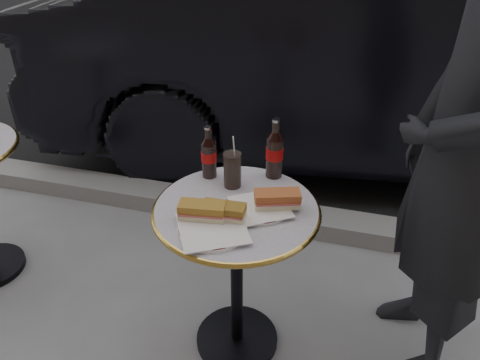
% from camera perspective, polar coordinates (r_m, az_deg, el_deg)
% --- Properties ---
extents(ground, '(80.00, 80.00, 0.00)m').
position_cam_1_polar(ground, '(2.22, -0.36, -18.97)').
color(ground, gray).
rests_on(ground, ground).
extents(asphalt_road, '(40.00, 8.00, 0.00)m').
position_cam_1_polar(asphalt_road, '(6.59, 11.96, 16.06)').
color(asphalt_road, black).
rests_on(asphalt_road, ground).
extents(curb, '(40.00, 0.20, 0.12)m').
position_cam_1_polar(curb, '(2.83, 4.58, -4.50)').
color(curb, gray).
rests_on(curb, ground).
extents(bistro_table, '(0.62, 0.62, 0.73)m').
position_cam_1_polar(bistro_table, '(1.95, -0.40, -12.16)').
color(bistro_table, '#BAB2C4').
rests_on(bistro_table, ground).
extents(plate_left, '(0.30, 0.30, 0.01)m').
position_cam_1_polar(plate_left, '(1.60, -3.38, -6.09)').
color(plate_left, white).
rests_on(plate_left, bistro_table).
extents(plate_right, '(0.27, 0.27, 0.01)m').
position_cam_1_polar(plate_right, '(1.70, 2.47, -3.49)').
color(plate_right, silver).
rests_on(plate_right, bistro_table).
extents(sandwich_left_a, '(0.17, 0.10, 0.06)m').
position_cam_1_polar(sandwich_left_a, '(1.63, -4.64, -3.83)').
color(sandwich_left_a, '#A47229').
rests_on(sandwich_left_a, plate_left).
extents(sandwich_left_b, '(0.15, 0.08, 0.05)m').
position_cam_1_polar(sandwich_left_b, '(1.63, -1.99, -3.89)').
color(sandwich_left_b, olive).
rests_on(sandwich_left_b, plate_left).
extents(sandwich_right, '(0.18, 0.13, 0.06)m').
position_cam_1_polar(sandwich_right, '(1.69, 4.56, -2.41)').
color(sandwich_right, '#B2582D').
rests_on(sandwich_right, plate_right).
extents(cola_bottle_left, '(0.06, 0.06, 0.22)m').
position_cam_1_polar(cola_bottle_left, '(1.85, -3.84, 3.44)').
color(cola_bottle_left, black).
rests_on(cola_bottle_left, bistro_table).
extents(cola_bottle_right, '(0.07, 0.07, 0.25)m').
position_cam_1_polar(cola_bottle_right, '(1.85, 4.26, 3.89)').
color(cola_bottle_right, black).
rests_on(cola_bottle_right, bistro_table).
extents(cola_glass, '(0.08, 0.08, 0.14)m').
position_cam_1_polar(cola_glass, '(1.80, -0.94, 1.26)').
color(cola_glass, black).
rests_on(cola_glass, bistro_table).
extents(parked_car, '(2.27, 4.97, 1.58)m').
position_cam_1_polar(parked_car, '(3.50, 17.99, 14.88)').
color(parked_car, black).
rests_on(parked_car, ground).
extents(pedestrian, '(0.57, 0.76, 1.90)m').
position_cam_1_polar(pedestrian, '(1.74, 25.46, 2.16)').
color(pedestrian, black).
rests_on(pedestrian, ground).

